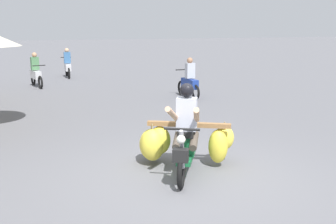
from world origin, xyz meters
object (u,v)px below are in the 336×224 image
(motorbike_distant_ahead_right, at_px, (68,66))
(motorbike_distant_far_ahead, at_px, (189,81))
(motorbike_distant_ahead_left, at_px, (36,73))
(motorbike_main_loaded, at_px, (179,140))

(motorbike_distant_ahead_right, relative_size, motorbike_distant_far_ahead, 1.00)
(motorbike_distant_ahead_left, xyz_separation_m, motorbike_distant_ahead_right, (1.45, 2.61, 0.00))
(motorbike_distant_ahead_right, height_order, motorbike_distant_far_ahead, same)
(motorbike_main_loaded, relative_size, motorbike_distant_ahead_right, 1.17)
(motorbike_distant_ahead_left, height_order, motorbike_distant_ahead_right, same)
(motorbike_distant_ahead_left, xyz_separation_m, motorbike_distant_far_ahead, (5.09, -4.20, 0.00))
(motorbike_main_loaded, distance_m, motorbike_distant_ahead_left, 11.11)
(motorbike_distant_ahead_left, distance_m, motorbike_distant_ahead_right, 2.99)
(motorbike_distant_ahead_right, bearing_deg, motorbike_distant_far_ahead, -61.88)
(motorbike_main_loaded, height_order, motorbike_distant_far_ahead, motorbike_main_loaded)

